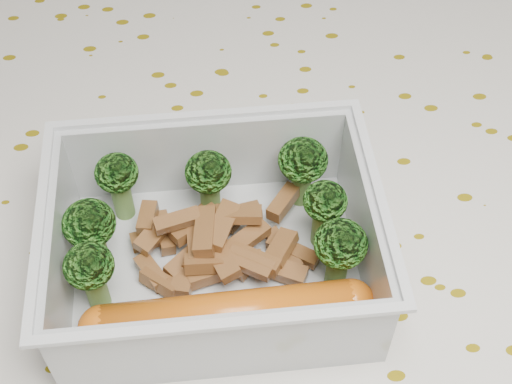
{
  "coord_description": "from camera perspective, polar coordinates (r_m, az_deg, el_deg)",
  "views": [
    {
      "loc": [
        -0.02,
        -0.27,
        1.11
      ],
      "look_at": [
        0.01,
        -0.01,
        0.78
      ],
      "focal_mm": 50.0,
      "sensor_mm": 36.0,
      "label": 1
    }
  ],
  "objects": [
    {
      "name": "meat_pile",
      "position": [
        0.41,
        -3.22,
        -4.29
      ],
      "size": [
        0.11,
        0.07,
        0.03
      ],
      "color": "brown",
      "rests_on": "lunch_container"
    },
    {
      "name": "tablecloth",
      "position": [
        0.47,
        -0.86,
        -4.36
      ],
      "size": [
        1.46,
        0.96,
        0.19
      ],
      "color": "silver",
      "rests_on": "dining_table"
    },
    {
      "name": "lunch_container",
      "position": [
        0.4,
        -3.26,
        -4.77
      ],
      "size": [
        0.18,
        0.14,
        0.06
      ],
      "color": "silver",
      "rests_on": "tablecloth"
    },
    {
      "name": "dining_table",
      "position": [
        0.51,
        -0.79,
        -7.56
      ],
      "size": [
        1.4,
        0.9,
        0.75
      ],
      "color": "brown",
      "rests_on": "ground"
    },
    {
      "name": "broccoli_florets",
      "position": [
        0.4,
        -3.38,
        -1.39
      ],
      "size": [
        0.16,
        0.09,
        0.05
      ],
      "color": "#608C3F",
      "rests_on": "lunch_container"
    },
    {
      "name": "sausage",
      "position": [
        0.38,
        -2.23,
        -9.82
      ],
      "size": [
        0.16,
        0.03,
        0.03
      ],
      "color": "#C45A10",
      "rests_on": "lunch_container"
    }
  ]
}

